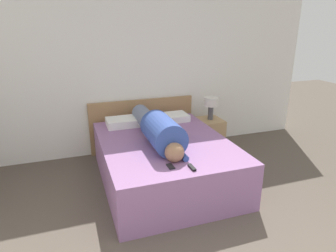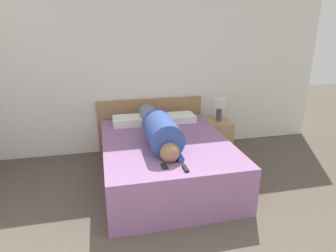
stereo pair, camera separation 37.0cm
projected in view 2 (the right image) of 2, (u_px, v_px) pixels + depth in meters
wall_back at (145, 72)px, 4.80m from camera, size 6.10×0.06×2.60m
bed at (165, 161)px, 4.02m from camera, size 1.62×2.07×0.59m
headboard at (151, 124)px, 5.04m from camera, size 1.74×0.04×0.87m
nightstand at (218, 136)px, 4.94m from camera, size 0.38×0.43×0.54m
table_lamp at (219, 105)px, 4.77m from camera, size 0.23×0.23×0.37m
person_lying at (159, 129)px, 3.83m from camera, size 0.40×1.68×0.40m
pillow_near_headboard at (132, 120)px, 4.53m from camera, size 0.56×0.35×0.11m
pillow_second at (177, 118)px, 4.69m from camera, size 0.53×0.35×0.10m
tv_remote at (185, 168)px, 3.14m from camera, size 0.04×0.15×0.02m
cell_phone at (164, 166)px, 3.20m from camera, size 0.06×0.13×0.01m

